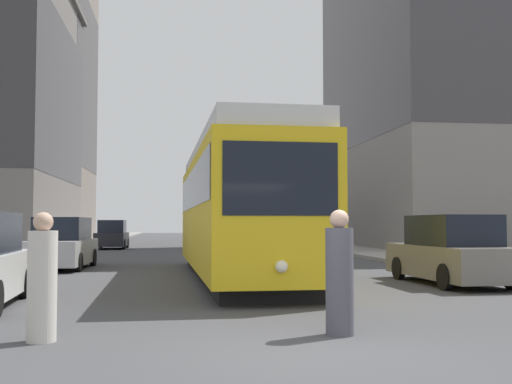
# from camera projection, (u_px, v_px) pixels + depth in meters

# --- Properties ---
(ground_plane) EXTENTS (200.00, 200.00, 0.00)m
(ground_plane) POSITION_uv_depth(u_px,v_px,m) (309.00, 354.00, 7.60)
(ground_plane) COLOR #424244
(sidewalk_left) EXTENTS (3.20, 120.00, 0.15)m
(sidewalk_left) POSITION_uv_depth(u_px,v_px,m) (82.00, 244.00, 46.10)
(sidewalk_left) COLOR gray
(sidewalk_left) RESTS_ON ground
(sidewalk_right) EXTENTS (3.20, 120.00, 0.15)m
(sidewalk_right) POSITION_uv_depth(u_px,v_px,m) (306.00, 243.00, 48.32)
(sidewalk_right) COLOR gray
(sidewalk_right) RESTS_ON ground
(streetcar) EXTENTS (2.97, 13.74, 3.89)m
(streetcar) POSITION_uv_depth(u_px,v_px,m) (236.00, 207.00, 18.28)
(streetcar) COLOR black
(streetcar) RESTS_ON ground
(transit_bus) EXTENTS (2.76, 12.22, 3.45)m
(transit_bus) POSITION_uv_depth(u_px,v_px,m) (270.00, 218.00, 38.11)
(transit_bus) COLOR black
(transit_bus) RESTS_ON ground
(parked_car_left_mid) EXTENTS (1.92, 4.22, 1.82)m
(parked_car_left_mid) POSITION_uv_depth(u_px,v_px,m) (112.00, 235.00, 39.42)
(parked_car_left_mid) COLOR black
(parked_car_left_mid) RESTS_ON ground
(parked_car_right_far) EXTENTS (1.97, 4.78, 1.82)m
(parked_car_right_far) POSITION_uv_depth(u_px,v_px,m) (451.00, 252.00, 16.39)
(parked_car_right_far) COLOR black
(parked_car_right_far) RESTS_ON ground
(parked_car_left_far) EXTENTS (2.00, 4.73, 1.82)m
(parked_car_left_far) POSITION_uv_depth(u_px,v_px,m) (62.00, 245.00, 21.92)
(parked_car_left_far) COLOR black
(parked_car_left_far) RESTS_ON ground
(pedestrian_crossing_near) EXTENTS (0.40, 0.40, 1.80)m
(pedestrian_crossing_near) POSITION_uv_depth(u_px,v_px,m) (340.00, 276.00, 8.90)
(pedestrian_crossing_near) COLOR #4C4C56
(pedestrian_crossing_near) RESTS_ON ground
(pedestrian_crossing_far) EXTENTS (0.39, 0.39, 1.75)m
(pedestrian_crossing_far) POSITION_uv_depth(u_px,v_px,m) (42.00, 281.00, 8.40)
(pedestrian_crossing_far) COLOR beige
(pedestrian_crossing_far) RESTS_ON ground
(building_left_midblock) EXTENTS (16.06, 15.02, 27.83)m
(building_left_midblock) POSITION_uv_depth(u_px,v_px,m) (5.00, 90.00, 59.21)
(building_left_midblock) COLOR slate
(building_left_midblock) RESTS_ON ground
(building_right_corner) EXTENTS (12.95, 19.06, 27.36)m
(building_right_corner) POSITION_uv_depth(u_px,v_px,m) (446.00, 37.00, 41.37)
(building_right_corner) COLOR gray
(building_right_corner) RESTS_ON ground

